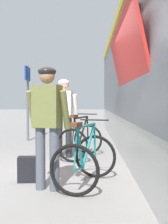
{
  "coord_description": "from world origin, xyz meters",
  "views": [
    {
      "loc": [
        0.59,
        -4.9,
        1.27
      ],
      "look_at": [
        0.47,
        1.08,
        1.05
      ],
      "focal_mm": 47.12,
      "sensor_mm": 36.0,
      "label": 1
    }
  ],
  "objects": [
    {
      "name": "cyclist_near_in_white",
      "position": [
        0.0,
        1.71,
        1.05
      ],
      "size": [
        0.65,
        0.39,
        1.76
      ],
      "color": "#232328",
      "rests_on": "ground"
    },
    {
      "name": "bicycle_far_teal",
      "position": [
        0.53,
        -0.55,
        0.4
      ],
      "size": [
        0.99,
        1.23,
        0.99
      ],
      "color": "black",
      "rests_on": "ground"
    },
    {
      "name": "platform_sign_post",
      "position": [
        -1.41,
        4.48,
        1.62
      ],
      "size": [
        0.08,
        0.7,
        2.4
      ],
      "color": "#595B60",
      "rests_on": "ground"
    },
    {
      "name": "ground_plane",
      "position": [
        0.0,
        0.0,
        0.0
      ],
      "size": [
        80.0,
        80.0,
        0.0
      ],
      "primitive_type": "plane",
      "color": "gray"
    },
    {
      "name": "cyclist_far_in_olive",
      "position": [
        -0.02,
        -0.75,
        1.05
      ],
      "size": [
        0.66,
        0.42,
        1.76
      ],
      "color": "#4C515B",
      "rests_on": "ground"
    },
    {
      "name": "bicycle_near_black",
      "position": [
        0.38,
        1.62,
        0.4
      ],
      "size": [
        1.01,
        1.24,
        0.99
      ],
      "color": "black",
      "rests_on": "ground"
    },
    {
      "name": "backpack_on_platform",
      "position": [
        -0.4,
        -0.34,
        0.2
      ],
      "size": [
        0.29,
        0.2,
        0.4
      ],
      "primitive_type": "cube",
      "rotation": [
        0.0,
        0.0,
        0.08
      ],
      "color": "black",
      "rests_on": "ground"
    }
  ]
}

